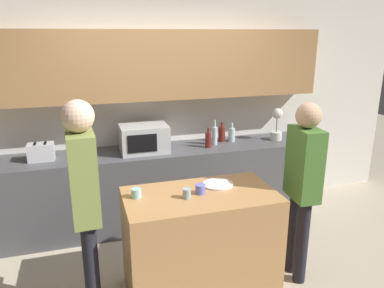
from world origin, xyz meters
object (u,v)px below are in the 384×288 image
object	(u,v)px
potted_plant	(277,124)
bottle_1	(215,135)
plate_on_island	(218,184)
cup_0	(136,193)
microwave	(144,138)
toaster	(41,152)
bottle_3	(232,134)
person_center	(303,179)
bottle_2	(222,134)
person_left	(85,195)
cup_1	(201,189)
bottle_0	(208,140)
cup_2	(187,193)

from	to	relation	value
potted_plant	bottle_1	size ratio (longest dim) A/B	1.34
plate_on_island	cup_0	distance (m)	0.71
microwave	toaster	distance (m)	1.07
bottle_3	person_center	world-z (taller)	person_center
bottle_2	person_left	xyz separation A→B (m)	(-1.63, -1.49, 0.05)
cup_1	person_center	distance (m)	0.90
bottle_1	microwave	bearing A→B (deg)	-178.12
microwave	toaster	bearing A→B (deg)	179.92
bottle_1	person_center	bearing A→B (deg)	-77.98
microwave	person_left	distance (m)	1.51
plate_on_island	microwave	bearing A→B (deg)	110.16
bottle_0	plate_on_island	world-z (taller)	bottle_0
bottle_1	cup_0	bearing A→B (deg)	-131.51
toaster	bottle_0	distance (m)	1.80
toaster	cup_2	distance (m)	1.79
bottle_3	plate_on_island	world-z (taller)	bottle_3
bottle_0	person_center	world-z (taller)	person_center
bottle_2	bottle_3	distance (m)	0.12
bottle_0	cup_1	xyz separation A→B (m)	(-0.49, -1.25, -0.03)
person_center	toaster	bearing A→B (deg)	62.10
toaster	bottle_2	bearing A→B (deg)	3.59
toaster	cup_1	distance (m)	1.85
bottle_2	bottle_0	bearing A→B (deg)	-141.93
toaster	cup_0	xyz separation A→B (m)	(0.80, -1.23, -0.03)
bottle_0	cup_1	bearing A→B (deg)	-111.67
bottle_2	person_center	xyz separation A→B (m)	(0.17, -1.50, -0.02)
bottle_0	cup_2	bearing A→B (deg)	-115.77
cup_1	toaster	bearing A→B (deg)	135.14
cup_1	person_center	world-z (taller)	person_center
bottle_1	plate_on_island	distance (m)	1.28
plate_on_island	person_left	world-z (taller)	person_left
bottle_2	person_left	distance (m)	2.21
person_center	microwave	bearing A→B (deg)	43.63
cup_2	microwave	bearing A→B (deg)	94.47
potted_plant	microwave	bearing A→B (deg)	-179.95
potted_plant	bottle_2	xyz separation A→B (m)	(-0.67, 0.13, -0.11)
cup_0	person_left	bearing A→B (deg)	-161.91
bottle_2	bottle_3	size ratio (longest dim) A/B	1.07
person_left	toaster	bearing A→B (deg)	-166.28
microwave	potted_plant	size ratio (longest dim) A/B	1.32
microwave	cup_2	bearing A→B (deg)	-85.53
bottle_0	person_center	distance (m)	1.38
person_center	bottle_1	bearing A→B (deg)	15.97
cup_1	person_center	xyz separation A→B (m)	(0.90, -0.07, 0.01)
bottle_3	cup_2	xyz separation A→B (m)	(-0.98, -1.45, -0.03)
potted_plant	bottle_0	distance (m)	0.91
bottle_3	cup_1	bearing A→B (deg)	-121.24
bottle_3	cup_0	size ratio (longest dim) A/B	2.82
bottle_2	cup_1	size ratio (longest dim) A/B	2.88
toaster	bottle_0	xyz separation A→B (m)	(1.80, -0.06, -0.00)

